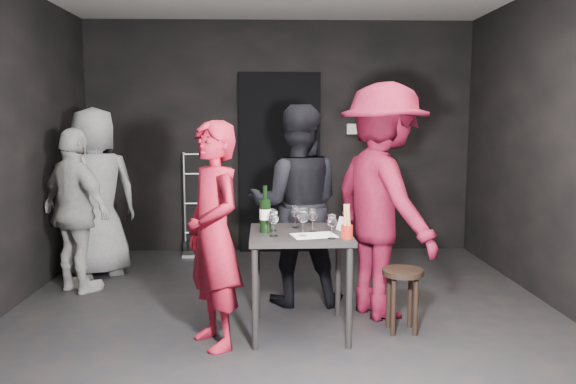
{
  "coord_description": "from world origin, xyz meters",
  "views": [
    {
      "loc": [
        -0.1,
        -4.14,
        1.55
      ],
      "look_at": [
        0.03,
        0.25,
        0.99
      ],
      "focal_mm": 35.0,
      "sensor_mm": 36.0,
      "label": 1
    }
  ],
  "objects_px": {
    "tasting_table": "(300,245)",
    "wine_bottle": "(265,214)",
    "bystander_cream": "(76,212)",
    "breadstick_cup": "(347,222)",
    "woman_black": "(296,193)",
    "man_maroon": "(383,175)",
    "stool": "(402,284)",
    "server_red": "(214,231)",
    "bystander_grey": "(95,183)",
    "hand_truck": "(200,236)"
  },
  "relations": [
    {
      "from": "tasting_table",
      "to": "server_red",
      "type": "relative_size",
      "value": 0.47
    },
    {
      "from": "bystander_cream",
      "to": "wine_bottle",
      "type": "xyz_separation_m",
      "value": [
        1.71,
        -1.04,
        0.14
      ]
    },
    {
      "from": "tasting_table",
      "to": "bystander_cream",
      "type": "relative_size",
      "value": 0.51
    },
    {
      "from": "woman_black",
      "to": "man_maroon",
      "type": "bearing_deg",
      "value": 155.34
    },
    {
      "from": "woman_black",
      "to": "man_maroon",
      "type": "distance_m",
      "value": 0.77
    },
    {
      "from": "man_maroon",
      "to": "breadstick_cup",
      "type": "distance_m",
      "value": 0.74
    },
    {
      "from": "hand_truck",
      "to": "bystander_cream",
      "type": "relative_size",
      "value": 0.8
    },
    {
      "from": "stool",
      "to": "man_maroon",
      "type": "bearing_deg",
      "value": 102.57
    },
    {
      "from": "woman_black",
      "to": "bystander_cream",
      "type": "height_order",
      "value": "woman_black"
    },
    {
      "from": "hand_truck",
      "to": "breadstick_cup",
      "type": "bearing_deg",
      "value": -69.95
    },
    {
      "from": "stool",
      "to": "tasting_table",
      "type": "bearing_deg",
      "value": 178.32
    },
    {
      "from": "woman_black",
      "to": "tasting_table",
      "type": "bearing_deg",
      "value": 91.57
    },
    {
      "from": "breadstick_cup",
      "to": "woman_black",
      "type": "bearing_deg",
      "value": 108.35
    },
    {
      "from": "woman_black",
      "to": "bystander_cream",
      "type": "xyz_separation_m",
      "value": [
        -1.96,
        0.35,
        -0.21
      ]
    },
    {
      "from": "man_maroon",
      "to": "breadstick_cup",
      "type": "xyz_separation_m",
      "value": [
        -0.36,
        -0.59,
        -0.27
      ]
    },
    {
      "from": "server_red",
      "to": "bystander_cream",
      "type": "distance_m",
      "value": 1.86
    },
    {
      "from": "server_red",
      "to": "bystander_grey",
      "type": "relative_size",
      "value": 0.86
    },
    {
      "from": "woman_black",
      "to": "breadstick_cup",
      "type": "bearing_deg",
      "value": 110.29
    },
    {
      "from": "tasting_table",
      "to": "wine_bottle",
      "type": "bearing_deg",
      "value": -179.33
    },
    {
      "from": "bystander_grey",
      "to": "tasting_table",
      "type": "bearing_deg",
      "value": 110.56
    },
    {
      "from": "hand_truck",
      "to": "woman_black",
      "type": "height_order",
      "value": "woman_black"
    },
    {
      "from": "tasting_table",
      "to": "breadstick_cup",
      "type": "height_order",
      "value": "breadstick_cup"
    },
    {
      "from": "stool",
      "to": "bystander_grey",
      "type": "bearing_deg",
      "value": 149.61
    },
    {
      "from": "tasting_table",
      "to": "man_maroon",
      "type": "bearing_deg",
      "value": 28.05
    },
    {
      "from": "stool",
      "to": "woman_black",
      "type": "distance_m",
      "value": 1.19
    },
    {
      "from": "bystander_grey",
      "to": "breadstick_cup",
      "type": "xyz_separation_m",
      "value": [
        2.26,
        -1.79,
        -0.08
      ]
    },
    {
      "from": "bystander_grey",
      "to": "stool",
      "type": "bearing_deg",
      "value": 118.9
    },
    {
      "from": "bystander_grey",
      "to": "wine_bottle",
      "type": "relative_size",
      "value": 5.53
    },
    {
      "from": "man_maroon",
      "to": "breadstick_cup",
      "type": "relative_size",
      "value": 8.88
    },
    {
      "from": "bystander_cream",
      "to": "breadstick_cup",
      "type": "relative_size",
      "value": 5.8
    },
    {
      "from": "wine_bottle",
      "to": "server_red",
      "type": "bearing_deg",
      "value": -147.57
    },
    {
      "from": "stool",
      "to": "wine_bottle",
      "type": "relative_size",
      "value": 1.38
    },
    {
      "from": "server_red",
      "to": "bystander_cream",
      "type": "bearing_deg",
      "value": -163.91
    },
    {
      "from": "wine_bottle",
      "to": "tasting_table",
      "type": "bearing_deg",
      "value": 0.67
    },
    {
      "from": "stool",
      "to": "server_red",
      "type": "xyz_separation_m",
      "value": [
        -1.35,
        -0.2,
        0.45
      ]
    },
    {
      "from": "bystander_grey",
      "to": "breadstick_cup",
      "type": "distance_m",
      "value": 2.88
    },
    {
      "from": "bystander_grey",
      "to": "breadstick_cup",
      "type": "height_order",
      "value": "bystander_grey"
    },
    {
      "from": "woman_black",
      "to": "server_red",
      "type": "bearing_deg",
      "value": 58.47
    },
    {
      "from": "tasting_table",
      "to": "woman_black",
      "type": "height_order",
      "value": "woman_black"
    },
    {
      "from": "breadstick_cup",
      "to": "wine_bottle",
      "type": "bearing_deg",
      "value": 157.7
    },
    {
      "from": "stool",
      "to": "bystander_cream",
      "type": "relative_size",
      "value": 0.32
    },
    {
      "from": "wine_bottle",
      "to": "hand_truck",
      "type": "bearing_deg",
      "value": 107.77
    },
    {
      "from": "wine_bottle",
      "to": "breadstick_cup",
      "type": "height_order",
      "value": "wine_bottle"
    },
    {
      "from": "tasting_table",
      "to": "woman_black",
      "type": "distance_m",
      "value": 0.75
    },
    {
      "from": "tasting_table",
      "to": "server_red",
      "type": "bearing_deg",
      "value": -159.42
    },
    {
      "from": "bystander_grey",
      "to": "wine_bottle",
      "type": "xyz_separation_m",
      "value": [
        1.7,
        -1.56,
        -0.06
      ]
    },
    {
      "from": "hand_truck",
      "to": "server_red",
      "type": "relative_size",
      "value": 0.74
    },
    {
      "from": "tasting_table",
      "to": "server_red",
      "type": "distance_m",
      "value": 0.66
    },
    {
      "from": "hand_truck",
      "to": "stool",
      "type": "xyz_separation_m",
      "value": [
        1.79,
        -2.48,
        0.14
      ]
    },
    {
      "from": "stool",
      "to": "server_red",
      "type": "height_order",
      "value": "server_red"
    }
  ]
}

